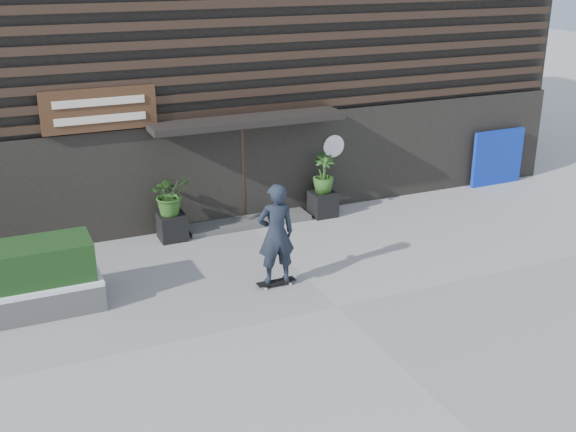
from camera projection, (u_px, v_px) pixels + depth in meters
name	position (u px, v px, depth m)	size (l,w,h in m)	color
ground	(337.00, 307.00, 12.85)	(80.00, 80.00, 0.00)	#A29E99
entrance_step	(248.00, 221.00, 16.77)	(3.00, 0.80, 0.12)	#494947
planter_pot_left	(172.00, 227.00, 15.80)	(0.60, 0.60, 0.60)	black
bamboo_left	(170.00, 194.00, 15.52)	(0.86, 0.75, 0.96)	#2D591E
planter_pot_right	(323.00, 204.00, 17.23)	(0.60, 0.60, 0.60)	black
bamboo_right	(324.00, 174.00, 16.96)	(0.54, 0.54, 0.96)	#2D591E
raised_bed	(1.00, 303.00, 12.47)	(3.50, 1.20, 0.50)	#484846
blue_tarp	(498.00, 157.00, 19.42)	(1.65, 0.12, 1.54)	#0C28A8
building	(179.00, 31.00, 19.98)	(18.00, 11.00, 8.00)	black
skateboarder	(276.00, 234.00, 13.29)	(0.78, 0.53, 2.09)	black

